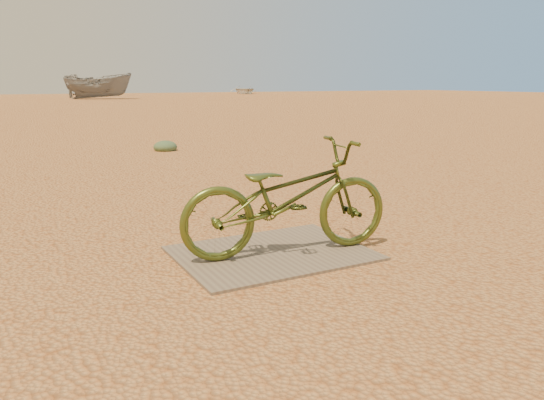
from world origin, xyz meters
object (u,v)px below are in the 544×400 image
bicycle (287,198)px  boat_far_right (244,90)px  boat_mid_right (98,86)px  plywood_board (272,253)px

bicycle → boat_far_right: 55.96m
boat_mid_right → boat_far_right: (17.58, 10.46, -0.56)m
bicycle → boat_mid_right: bearing=-0.4°
boat_mid_right → boat_far_right: size_ratio=1.20×
boat_far_right → plywood_board: bearing=-96.6°
plywood_board → boat_far_right: 55.94m
plywood_board → boat_far_right: boat_far_right is taller
plywood_board → bicycle: bicycle is taller
boat_mid_right → bicycle: bearing=-166.1°
boat_mid_right → plywood_board: bearing=-166.3°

